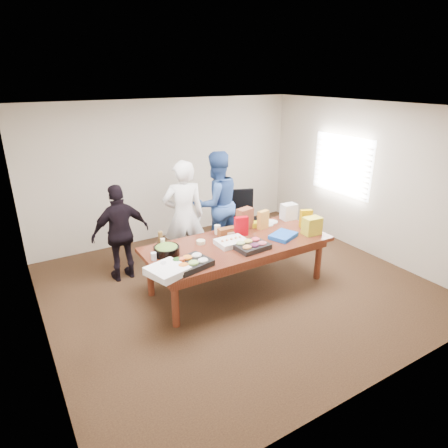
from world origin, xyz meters
TOP-DOWN VIEW (x-y plane):
  - floor at (0.00, 0.00)m, footprint 5.50×5.00m
  - ceiling at (0.00, 0.00)m, footprint 5.50×5.00m
  - wall_back at (0.00, 2.50)m, footprint 5.50×0.04m
  - wall_front at (0.00, -2.50)m, footprint 5.50×0.04m
  - wall_left at (-2.75, 0.00)m, footprint 0.04×5.00m
  - wall_right at (2.75, 0.00)m, footprint 0.04×5.00m
  - window_panel at (2.72, 0.60)m, footprint 0.03×1.40m
  - window_blinds at (2.68, 0.60)m, footprint 0.04×1.36m
  - conference_table at (0.00, 0.00)m, footprint 2.80×1.20m
  - office_chair at (0.99, 1.20)m, footprint 0.68×0.68m
  - person_center at (-0.42, 0.99)m, footprint 0.77×0.60m
  - person_right at (0.36, 1.27)m, footprint 0.94×0.74m
  - person_left at (-1.42, 1.18)m, footprint 0.94×0.43m
  - veggie_tray at (-0.96, -0.33)m, footprint 0.59×0.50m
  - fruit_tray at (0.05, -0.28)m, footprint 0.50×0.40m
  - sheet_cake at (-0.13, -0.01)m, footprint 0.44×0.33m
  - salad_bowl at (-1.08, 0.16)m, footprint 0.46×0.46m
  - chip_bag_blue at (0.70, -0.21)m, footprint 0.49×0.44m
  - chip_bag_red at (0.19, 0.20)m, footprint 0.22×0.13m
  - chip_bag_yellow at (1.30, -0.04)m, footprint 0.21×0.14m
  - chip_bag_orange at (0.66, 0.27)m, footprint 0.21×0.12m
  - mayo_jar at (-0.10, 0.45)m, footprint 0.11×0.11m
  - mustard_bottle at (0.29, 0.36)m, footprint 0.06×0.06m
  - dressing_bottle at (-1.03, 0.51)m, footprint 0.08×0.08m
  - ranch_bottle at (-1.08, 0.29)m, footprint 0.07×0.07m
  - banana_bunch at (0.65, 0.37)m, footprint 0.28×0.22m
  - bread_loaf at (0.01, 0.34)m, footprint 0.30×0.15m
  - kraft_bag at (0.39, 0.41)m, footprint 0.29×0.20m
  - red_cup at (-1.06, -0.27)m, footprint 0.09×0.09m
  - clear_cup_a at (-1.30, -0.25)m, footprint 0.08×0.08m
  - clear_cup_b at (-1.30, 0.09)m, footprint 0.09×0.09m
  - pizza_box_lower at (-1.30, -0.37)m, footprint 0.56×0.56m
  - pizza_box_upper at (-1.31, -0.39)m, footprint 0.54×0.54m
  - plate_a at (0.80, 0.38)m, footprint 0.26×0.26m
  - plate_b at (0.95, 0.42)m, footprint 0.26×0.26m
  - dip_bowl_a at (0.06, 0.29)m, footprint 0.18×0.18m
  - dip_bowl_b at (-0.50, 0.25)m, footprint 0.15×0.15m
  - grocery_bag_white at (1.30, 0.39)m, footprint 0.27×0.20m
  - grocery_bag_yellow at (1.17, -0.32)m, footprint 0.29×0.21m

SIDE VIEW (x-z plane):
  - floor at x=0.00m, z-range -0.02..0.00m
  - conference_table at x=0.00m, z-range 0.00..0.75m
  - office_chair at x=0.99m, z-range 0.00..1.04m
  - plate_b at x=0.95m, z-range 0.75..0.76m
  - plate_a at x=0.80m, z-range 0.75..0.76m
  - pizza_box_lower at x=-1.30m, z-range 0.75..0.80m
  - dip_bowl_b at x=-0.50m, z-range 0.75..0.80m
  - dip_bowl_a at x=0.06m, z-range 0.75..0.81m
  - chip_bag_blue at x=0.70m, z-range 0.75..0.81m
  - person_left at x=-1.42m, z-range 0.00..1.57m
  - fruit_tray at x=0.05m, z-range 0.75..0.82m
  - sheet_cake at x=-0.13m, z-range 0.75..0.83m
  - veggie_tray at x=-0.96m, z-range 0.75..0.83m
  - banana_bunch at x=0.65m, z-range 0.75..0.83m
  - clear_cup_b at x=-1.30m, z-range 0.75..0.86m
  - clear_cup_a at x=-1.30m, z-range 0.75..0.86m
  - bread_loaf at x=0.01m, z-range 0.75..0.86m
  - salad_bowl at x=-1.08m, z-range 0.75..0.87m
  - red_cup at x=-1.06m, z-range 0.75..0.87m
  - mayo_jar at x=-0.10m, z-range 0.75..0.89m
  - pizza_box_upper at x=-1.31m, z-range 0.80..0.85m
  - mustard_bottle at x=0.29m, z-range 0.75..0.92m
  - ranch_bottle at x=-1.08m, z-range 0.75..0.94m
  - dressing_bottle at x=-1.03m, z-range 0.75..0.96m
  - grocery_bag_white at x=1.30m, z-range 0.75..1.02m
  - grocery_bag_yellow at x=1.17m, z-range 0.75..1.03m
  - chip_bag_yellow at x=1.30m, z-range 0.75..1.05m
  - chip_bag_orange at x=0.66m, z-range 0.75..1.05m
  - chip_bag_red at x=0.19m, z-range 0.75..1.06m
  - kraft_bag at x=0.39m, z-range 0.75..1.10m
  - person_center at x=-0.42m, z-range 0.00..1.87m
  - person_right at x=0.36m, z-range 0.00..1.89m
  - wall_back at x=0.00m, z-range 0.00..2.70m
  - wall_front at x=0.00m, z-range 0.00..2.70m
  - wall_left at x=-2.75m, z-range 0.00..2.70m
  - wall_right at x=2.75m, z-range 0.00..2.70m
  - window_panel at x=2.72m, z-range 0.95..2.05m
  - window_blinds at x=2.68m, z-range 1.00..2.00m
  - ceiling at x=0.00m, z-range 2.70..2.72m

